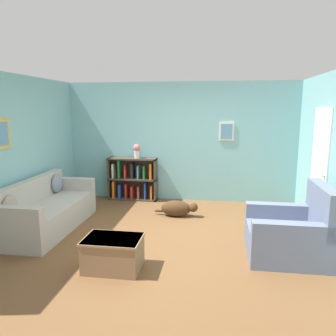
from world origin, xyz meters
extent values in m
plane|color=brown|center=(0.00, 0.00, 0.00)|extent=(14.00, 14.00, 0.00)
cube|color=#7AB7BC|center=(0.00, 2.25, 1.30)|extent=(5.60, 0.10, 2.60)
cube|color=silver|center=(1.00, 2.19, 1.55)|extent=(0.32, 0.02, 0.40)
cube|color=#568EAD|center=(1.00, 2.18, 1.55)|extent=(0.24, 0.01, 0.32)
cube|color=#7AB7BC|center=(-2.55, 0.00, 1.30)|extent=(0.10, 5.00, 2.60)
cube|color=white|center=(2.49, 0.70, 1.02)|extent=(0.02, 0.84, 2.05)
sphere|color=tan|center=(2.46, 0.35, 1.00)|extent=(0.05, 0.05, 0.05)
cube|color=#ADA89E|center=(-1.99, 0.05, 0.22)|extent=(0.84, 2.09, 0.44)
cube|color=#ADA89E|center=(-2.32, 0.05, 0.64)|extent=(0.16, 2.09, 0.40)
cube|color=#ADA89E|center=(-1.99, -0.92, 0.56)|extent=(0.84, 0.16, 0.24)
cube|color=#ADA89E|center=(-1.99, 1.01, 0.56)|extent=(0.84, 0.16, 0.24)
ellipsoid|color=gray|center=(-2.20, -0.68, 0.61)|extent=(0.14, 0.33, 0.33)
ellipsoid|color=slate|center=(-2.20, 0.78, 0.62)|extent=(0.14, 0.36, 0.36)
cube|color=#42382D|center=(-1.57, 2.04, 0.47)|extent=(0.04, 0.29, 0.95)
cube|color=#42382D|center=(-0.52, 2.04, 0.47)|extent=(0.04, 0.29, 0.95)
cube|color=#42382D|center=(-1.05, 2.17, 0.47)|extent=(1.09, 0.02, 0.95)
cube|color=#42382D|center=(-1.05, 2.04, 0.02)|extent=(1.09, 0.29, 0.04)
cube|color=#42382D|center=(-1.05, 2.04, 0.47)|extent=(1.09, 0.29, 0.04)
cube|color=#42382D|center=(-1.05, 2.04, 0.93)|extent=(1.09, 0.29, 0.04)
cube|color=orange|center=(-1.47, 2.03, 0.22)|extent=(0.04, 0.22, 0.40)
cube|color=silver|center=(-1.48, 2.03, 0.65)|extent=(0.03, 0.22, 0.32)
cube|color=#234C9E|center=(-1.34, 2.03, 0.18)|extent=(0.05, 0.22, 0.33)
cube|color=#287A3D|center=(-1.34, 2.03, 0.69)|extent=(0.03, 0.22, 0.40)
cube|color=#B22823|center=(-1.18, 2.03, 0.19)|extent=(0.03, 0.22, 0.35)
cube|color=#B22823|center=(-1.19, 2.03, 0.64)|extent=(0.03, 0.22, 0.29)
cube|color=#B22823|center=(-1.05, 2.03, 0.16)|extent=(0.04, 0.22, 0.29)
cube|color=black|center=(-1.04, 2.03, 0.66)|extent=(0.05, 0.22, 0.34)
cube|color=brown|center=(-0.90, 2.03, 0.17)|extent=(0.04, 0.22, 0.30)
cube|color=#60939E|center=(-0.90, 2.03, 0.64)|extent=(0.03, 0.22, 0.29)
cube|color=#234C9E|center=(-0.75, 2.03, 0.21)|extent=(0.03, 0.22, 0.38)
cube|color=#287A3D|center=(-0.77, 2.03, 0.64)|extent=(0.04, 0.22, 0.29)
cube|color=orange|center=(-0.61, 2.03, 0.18)|extent=(0.04, 0.22, 0.32)
cube|color=orange|center=(-0.62, 2.03, 0.67)|extent=(0.05, 0.22, 0.35)
cube|color=slate|center=(1.80, -0.44, 0.20)|extent=(1.06, 1.03, 0.41)
cube|color=slate|center=(2.24, -0.44, 0.71)|extent=(0.18, 1.03, 0.61)
cube|color=slate|center=(1.80, -0.86, 0.52)|extent=(1.06, 0.18, 0.22)
cube|color=slate|center=(1.80, -0.02, 0.52)|extent=(1.06, 0.18, 0.22)
cube|color=#846647|center=(-0.48, -1.17, 0.21)|extent=(0.71, 0.51, 0.42)
cube|color=#8F6E4D|center=(-0.48, -1.17, 0.40)|extent=(0.73, 0.53, 0.03)
ellipsoid|color=#472D19|center=(0.06, 1.02, 0.15)|extent=(0.57, 0.28, 0.31)
sphere|color=#472D19|center=(0.39, 1.02, 0.19)|extent=(0.18, 0.18, 0.18)
ellipsoid|color=#472D19|center=(-0.27, 1.06, 0.08)|extent=(0.20, 0.05, 0.05)
cylinder|color=silver|center=(-0.94, 2.04, 1.03)|extent=(0.12, 0.12, 0.17)
sphere|color=#E06B70|center=(-0.94, 2.04, 1.18)|extent=(0.15, 0.15, 0.15)
camera|label=1|loc=(0.79, -4.94, 2.04)|focal=35.00mm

